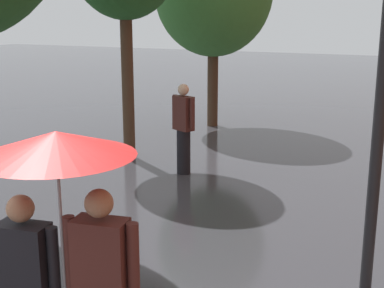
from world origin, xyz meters
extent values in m
cylinder|color=#473323|center=(-2.87, 6.74, 1.59)|extent=(0.25, 0.25, 3.17)
cylinder|color=#473323|center=(-2.77, 10.61, 1.15)|extent=(0.29, 0.29, 2.30)
cube|color=black|center=(0.46, 0.42, 1.10)|extent=(0.44, 0.30, 0.60)
sphere|color=#9E7051|center=(0.46, 0.42, 1.53)|extent=(0.21, 0.21, 0.21)
cylinder|color=black|center=(0.70, 0.47, 1.13)|extent=(0.09, 0.09, 0.54)
cube|color=#4C231E|center=(1.09, 0.55, 1.19)|extent=(0.44, 0.30, 0.65)
sphere|color=#9E7051|center=(1.09, 0.55, 1.63)|extent=(0.21, 0.21, 0.21)
cylinder|color=#4C231E|center=(0.84, 0.50, 1.22)|extent=(0.09, 0.09, 0.58)
cylinder|color=#4C231E|center=(1.33, 0.60, 1.22)|extent=(0.09, 0.09, 0.58)
cylinder|color=#9E9EA3|center=(0.77, 0.50, 1.39)|extent=(0.02, 0.02, 1.18)
cone|color=red|center=(0.77, 0.50, 2.05)|extent=(1.15, 1.15, 0.18)
cylinder|color=black|center=(2.60, 3.04, 2.10)|extent=(0.12, 0.12, 4.20)
cylinder|color=black|center=(-1.31, 6.25, 0.42)|extent=(0.26, 0.26, 0.85)
cube|color=#4C231E|center=(-1.31, 6.25, 1.16)|extent=(0.45, 0.36, 0.64)
sphere|color=beige|center=(-1.31, 6.25, 1.61)|extent=(0.21, 0.21, 0.21)
cylinder|color=#4C231E|center=(-1.54, 6.34, 1.20)|extent=(0.09, 0.09, 0.57)
cylinder|color=#4C231E|center=(-1.08, 6.15, 1.20)|extent=(0.09, 0.09, 0.57)
camera|label=1|loc=(3.32, -2.30, 2.93)|focal=49.60mm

